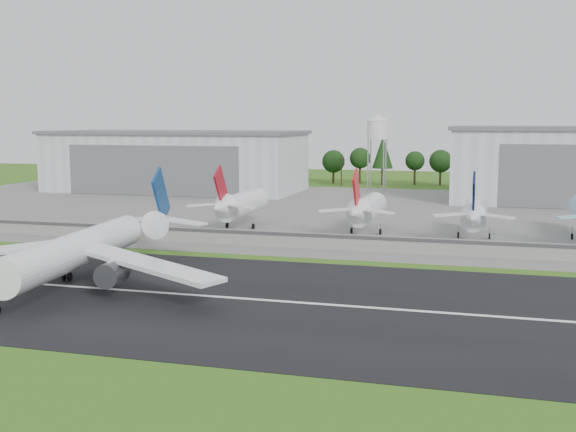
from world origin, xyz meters
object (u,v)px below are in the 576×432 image
(main_airliner, at_px, (75,259))
(parked_jet_red_b, at_px, (365,209))
(parked_jet_red_a, at_px, (238,204))
(parked_jet_navy, at_px, (474,214))

(main_airliner, relative_size, parked_jet_red_b, 1.89)
(parked_jet_red_a, xyz_separation_m, parked_jet_navy, (57.25, -0.04, -0.26))
(parked_jet_red_a, relative_size, parked_jet_navy, 1.00)
(parked_jet_red_a, distance_m, parked_jet_red_b, 32.08)
(main_airliner, bearing_deg, parked_jet_red_b, -124.69)
(parked_jet_red_b, bearing_deg, parked_jet_navy, -0.05)
(parked_jet_red_a, relative_size, parked_jet_red_b, 1.00)
(main_airliner, xyz_separation_m, parked_jet_red_b, (36.19, 67.00, 1.35))
(main_airliner, bearing_deg, parked_jet_navy, -138.81)
(main_airliner, relative_size, parked_jet_red_a, 1.89)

